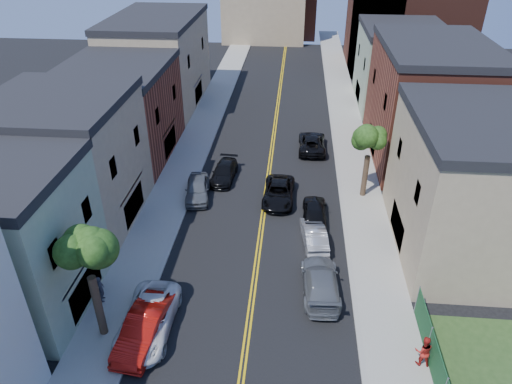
% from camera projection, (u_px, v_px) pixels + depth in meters
% --- Properties ---
extents(sidewalk_left, '(3.20, 100.00, 0.15)m').
position_uv_depth(sidewalk_left, '(196.00, 138.00, 48.17)').
color(sidewalk_left, gray).
rests_on(sidewalk_left, ground).
extents(sidewalk_right, '(3.20, 100.00, 0.15)m').
position_uv_depth(sidewalk_right, '(352.00, 143.00, 46.99)').
color(sidewalk_right, gray).
rests_on(sidewalk_right, ground).
extents(curb_left, '(0.30, 100.00, 0.15)m').
position_uv_depth(curb_left, '(213.00, 138.00, 48.04)').
color(curb_left, gray).
rests_on(curb_left, ground).
extents(curb_right, '(0.30, 100.00, 0.15)m').
position_uv_depth(curb_right, '(334.00, 143.00, 47.12)').
color(curb_right, gray).
rests_on(curb_right, ground).
extents(bldg_left_tan_near, '(9.00, 10.00, 9.00)m').
position_uv_depth(bldg_left_tan_near, '(67.00, 165.00, 33.55)').
color(bldg_left_tan_near, '#998466').
rests_on(bldg_left_tan_near, ground).
extents(bldg_left_brick, '(9.00, 12.00, 8.00)m').
position_uv_depth(bldg_left_brick, '(120.00, 114.00, 43.18)').
color(bldg_left_brick, brown).
rests_on(bldg_left_brick, ground).
extents(bldg_left_tan_far, '(9.00, 16.00, 9.50)m').
position_uv_depth(bldg_left_tan_far, '(159.00, 63.00, 54.72)').
color(bldg_left_tan_far, '#998466').
rests_on(bldg_left_tan_far, ground).
extents(bldg_right_tan, '(9.00, 12.00, 9.00)m').
position_uv_depth(bldg_right_tan, '(475.00, 190.00, 30.61)').
color(bldg_right_tan, '#998466').
rests_on(bldg_right_tan, ground).
extents(bldg_right_brick, '(9.00, 14.00, 10.00)m').
position_uv_depth(bldg_right_brick, '(428.00, 106.00, 42.28)').
color(bldg_right_brick, brown).
rests_on(bldg_right_brick, ground).
extents(bldg_right_palegrn, '(9.00, 12.00, 8.50)m').
position_uv_depth(bldg_right_palegrn, '(399.00, 69.00, 54.59)').
color(bldg_right_palegrn, gray).
rests_on(bldg_right_palegrn, ground).
extents(church, '(16.20, 14.20, 22.60)m').
position_uv_depth(church, '(401.00, 17.00, 65.71)').
color(church, '#4C2319').
rests_on(church, ground).
extents(backdrop_left, '(14.00, 8.00, 12.00)m').
position_uv_depth(backdrop_left, '(264.00, 5.00, 80.59)').
color(backdrop_left, '#998466').
rests_on(backdrop_left, ground).
extents(backdrop_center, '(10.00, 8.00, 10.00)m').
position_uv_depth(backdrop_center, '(288.00, 7.00, 84.22)').
color(backdrop_center, brown).
rests_on(backdrop_center, ground).
extents(tree_left_mid, '(5.20, 5.20, 9.29)m').
position_uv_depth(tree_left_mid, '(83.00, 238.00, 22.65)').
color(tree_left_mid, '#3D2F1E').
rests_on(tree_left_mid, sidewalk_left).
extents(tree_right_far, '(4.40, 4.40, 8.03)m').
position_uv_depth(tree_right_far, '(371.00, 131.00, 35.53)').
color(tree_right_far, '#3D2F1E').
rests_on(tree_right_far, sidewalk_right).
extents(red_sedan, '(2.41, 5.34, 1.70)m').
position_uv_depth(red_sedan, '(144.00, 328.00, 25.30)').
color(red_sedan, '#A8110B').
rests_on(red_sedan, ground).
extents(white_pickup, '(2.73, 5.88, 1.63)m').
position_uv_depth(white_pickup, '(148.00, 320.00, 25.84)').
color(white_pickup, silver).
rests_on(white_pickup, ground).
extents(grey_car_left, '(2.48, 4.85, 1.58)m').
position_uv_depth(grey_car_left, '(198.00, 189.00, 37.99)').
color(grey_car_left, '#585C60').
rests_on(grey_car_left, ground).
extents(black_car_left, '(2.20, 4.75, 1.34)m').
position_uv_depth(black_car_left, '(224.00, 172.00, 40.60)').
color(black_car_left, black).
rests_on(black_car_left, ground).
extents(grey_car_right, '(2.45, 5.50, 1.57)m').
position_uv_depth(grey_car_right, '(321.00, 282.00, 28.50)').
color(grey_car_right, slate).
rests_on(grey_car_right, ground).
extents(black_car_right, '(1.90, 4.52, 1.53)m').
position_uv_depth(black_car_right, '(314.00, 211.00, 35.23)').
color(black_car_right, black).
rests_on(black_car_right, ground).
extents(silver_car_right, '(2.06, 4.47, 1.42)m').
position_uv_depth(silver_car_right, '(314.00, 235.00, 32.73)').
color(silver_car_right, '#95969C').
rests_on(silver_car_right, ground).
extents(dark_car_right_far, '(2.51, 5.43, 1.51)m').
position_uv_depth(dark_car_right_far, '(312.00, 143.00, 45.53)').
color(dark_car_right_far, black).
rests_on(dark_car_right_far, ground).
extents(black_suv_lane, '(2.54, 5.26, 1.44)m').
position_uv_depth(black_suv_lane, '(279.00, 192.00, 37.62)').
color(black_suv_lane, black).
rests_on(black_suv_lane, ground).
extents(pedestrian_left, '(0.61, 0.74, 1.75)m').
position_uv_depth(pedestrian_left, '(101.00, 289.00, 27.65)').
color(pedestrian_left, '#2B2A33').
rests_on(pedestrian_left, sidewalk_left).
extents(pedestrian_right, '(0.94, 0.75, 1.83)m').
position_uv_depth(pedestrian_right, '(423.00, 351.00, 23.72)').
color(pedestrian_right, '#A71F19').
rests_on(pedestrian_right, sidewalk_right).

